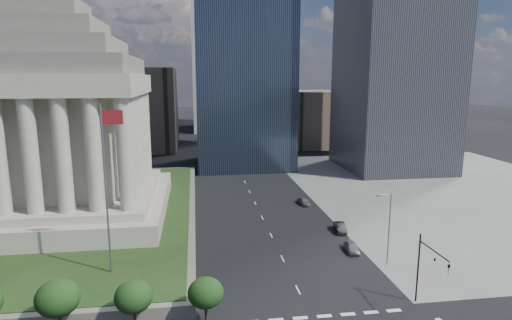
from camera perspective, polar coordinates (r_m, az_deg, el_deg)
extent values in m
plane|color=black|center=(128.70, -2.85, -0.20)|extent=(500.00, 500.00, 0.00)
cube|color=slate|center=(106.24, 25.01, -3.61)|extent=(68.00, 90.00, 0.03)
cube|color=#686459|center=(86.15, -30.81, -6.76)|extent=(66.00, 70.00, 1.80)
cube|color=#1E3716|center=(85.90, -30.88, -6.16)|extent=(64.00, 68.00, 0.10)
cylinder|color=slate|center=(52.43, -19.38, -3.93)|extent=(0.24, 0.24, 20.00)
cube|color=maroon|center=(50.78, -18.65, 5.41)|extent=(2.40, 0.05, 1.60)
cube|color=black|center=(121.64, -1.80, 13.37)|extent=(26.00, 26.00, 60.00)
cube|color=brown|center=(162.42, 7.46, 5.60)|extent=(20.00, 30.00, 20.00)
cube|color=brown|center=(157.21, -14.98, 6.61)|extent=(24.00, 30.00, 28.00)
cylinder|color=black|center=(52.11, 20.80, -13.33)|extent=(0.18, 0.18, 8.00)
cylinder|color=black|center=(48.72, 22.63, -11.11)|extent=(0.14, 5.50, 0.14)
cube|color=black|center=(46.88, 24.30, -13.17)|extent=(0.30, 0.30, 1.10)
cylinder|color=slate|center=(59.98, 17.31, -8.84)|extent=(0.16, 0.16, 10.00)
cylinder|color=slate|center=(58.20, 16.78, -4.47)|extent=(1.80, 0.12, 0.12)
cube|color=slate|center=(57.85, 15.96, -4.62)|extent=(0.50, 0.22, 0.14)
imported|color=gray|center=(64.65, 12.65, -11.22)|extent=(2.06, 4.27, 1.40)
imported|color=black|center=(72.09, 11.16, -8.80)|extent=(2.07, 4.50, 1.43)
imported|color=#5C5F64|center=(85.62, 6.40, -5.49)|extent=(4.22, 2.11, 1.38)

